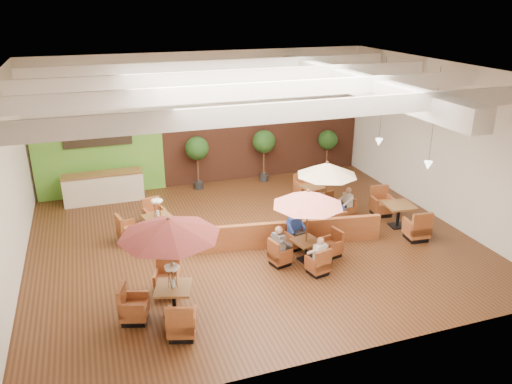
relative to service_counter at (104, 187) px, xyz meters
name	(u,v)px	position (x,y,z in m)	size (l,w,h in m)	color
room	(247,124)	(4.65, -3.88, 3.05)	(14.04, 14.00, 5.52)	#381E0F
service_counter	(104,187)	(0.00, 0.00, 0.00)	(3.00, 0.75, 1.18)	beige
booth_divider	(288,234)	(5.39, -5.80, -0.16)	(6.14, 0.18, 0.85)	brown
table_0	(168,246)	(1.19, -8.30, 1.34)	(2.63, 2.78, 2.70)	brown
table_1	(307,212)	(5.53, -6.86, 1.02)	(2.35, 2.35, 2.33)	brown
table_2	(326,181)	(7.26, -4.61, 1.01)	(2.25, 2.25, 2.30)	brown
table_3	(151,226)	(1.28, -3.90, -0.13)	(1.89, 2.73, 1.55)	brown
table_4	(398,216)	(9.55, -5.70, -0.18)	(1.05, 2.88, 1.06)	brown
table_5	(312,195)	(7.62, -2.82, -0.25)	(0.98, 2.48, 0.88)	brown
topiary_0	(197,150)	(3.80, 0.20, 1.08)	(0.96, 0.96, 2.23)	black
topiary_1	(264,144)	(6.71, 0.20, 1.10)	(0.97, 0.97, 2.26)	black
topiary_2	(328,142)	(9.72, 0.20, 0.91)	(0.86, 0.86, 2.01)	black
diner_0	(319,251)	(5.53, -7.71, 0.15)	(0.40, 0.37, 0.73)	white
diner_1	(295,226)	(5.53, -6.01, 0.18)	(0.43, 0.38, 0.82)	#284AAF
diner_2	(280,242)	(4.68, -6.86, 0.18)	(0.39, 0.44, 0.82)	slate
diner_3	(336,213)	(7.26, -5.45, 0.16)	(0.38, 0.30, 0.77)	#284AAF
diner_4	(346,200)	(8.10, -4.61, 0.17)	(0.31, 0.38, 0.78)	white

